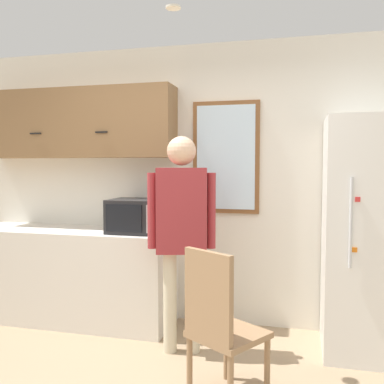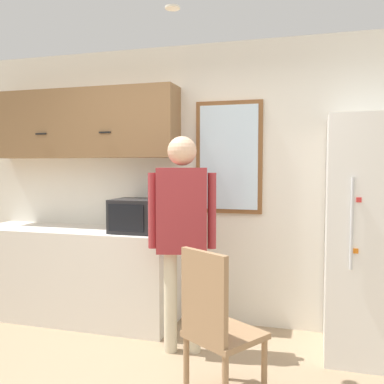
{
  "view_description": "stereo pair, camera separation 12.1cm",
  "coord_description": "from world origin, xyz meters",
  "px_view_note": "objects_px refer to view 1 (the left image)",
  "views": [
    {
      "loc": [
        1.0,
        -2.23,
        1.55
      ],
      "look_at": [
        0.18,
        1.01,
        1.33
      ],
      "focal_mm": 40.0,
      "sensor_mm": 36.0,
      "label": 1
    },
    {
      "loc": [
        1.12,
        -2.19,
        1.55
      ],
      "look_at": [
        0.18,
        1.01,
        1.33
      ],
      "focal_mm": 40.0,
      "sensor_mm": 36.0,
      "label": 2
    }
  ],
  "objects_px": {
    "refrigerator": "(372,236)",
    "chair": "(219,321)",
    "microwave": "(137,216)",
    "person": "(182,221)"
  },
  "relations": [
    {
      "from": "person",
      "to": "chair",
      "type": "distance_m",
      "value": 0.98
    },
    {
      "from": "refrigerator",
      "to": "person",
      "type": "bearing_deg",
      "value": -166.18
    },
    {
      "from": "microwave",
      "to": "refrigerator",
      "type": "distance_m",
      "value": 2.06
    },
    {
      "from": "microwave",
      "to": "person",
      "type": "relative_size",
      "value": 0.28
    },
    {
      "from": "person",
      "to": "refrigerator",
      "type": "relative_size",
      "value": 0.92
    },
    {
      "from": "person",
      "to": "refrigerator",
      "type": "bearing_deg",
      "value": -0.76
    },
    {
      "from": "microwave",
      "to": "refrigerator",
      "type": "relative_size",
      "value": 0.25
    },
    {
      "from": "person",
      "to": "chair",
      "type": "xyz_separation_m",
      "value": [
        0.44,
        -0.68,
        -0.54
      ]
    },
    {
      "from": "microwave",
      "to": "person",
      "type": "xyz_separation_m",
      "value": [
        0.55,
        -0.4,
        0.02
      ]
    },
    {
      "from": "refrigerator",
      "to": "chair",
      "type": "relative_size",
      "value": 1.91
    }
  ]
}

